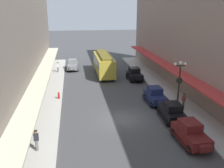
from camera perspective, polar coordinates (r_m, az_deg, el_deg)
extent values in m
plane|color=#424244|center=(25.10, 2.17, -7.93)|extent=(200.00, 200.00, 0.00)
cube|color=#B7B5AD|center=(24.84, -15.27, -8.65)|extent=(3.00, 60.00, 0.15)
cube|color=#B7B5AD|center=(27.42, 17.84, -6.37)|extent=(3.00, 60.00, 0.15)
cube|color=beige|center=(23.83, -17.24, -2.32)|extent=(1.80, 54.00, 0.16)
cube|color=#BF3333|center=(26.71, 19.55, -0.47)|extent=(1.80, 54.00, 0.16)
cube|color=slate|center=(44.68, -8.93, 4.12)|extent=(1.83, 3.96, 0.80)
cube|color=slate|center=(44.76, -8.96, 5.12)|extent=(1.50, 1.75, 0.70)
cube|color=#8C9EA8|center=(44.76, -8.96, 5.12)|extent=(1.42, 1.71, 0.42)
cube|color=slate|center=(42.59, -9.00, 3.55)|extent=(0.95, 0.39, 0.52)
cube|color=#393A3D|center=(44.72, -7.69, 3.76)|extent=(0.36, 3.52, 0.12)
cube|color=#393A3D|center=(44.79, -10.12, 3.67)|extent=(0.36, 3.52, 0.12)
cylinder|color=black|center=(43.42, -7.88, 3.24)|extent=(0.24, 0.69, 0.68)
cylinder|color=black|center=(43.48, -10.01, 3.16)|extent=(0.24, 0.69, 0.68)
cylinder|color=black|center=(46.07, -7.85, 4.05)|extent=(0.24, 0.69, 0.68)
cylinder|color=black|center=(46.13, -9.86, 3.97)|extent=(0.24, 0.69, 0.68)
cube|color=#19234C|center=(29.21, 9.78, -2.92)|extent=(1.75, 3.92, 0.80)
cube|color=#19234C|center=(29.18, 9.70, -1.37)|extent=(1.46, 1.72, 0.70)
cube|color=#8C9EA8|center=(29.18, 9.70, -1.37)|extent=(1.39, 1.68, 0.42)
cube|color=#19234C|center=(27.32, 11.25, -4.31)|extent=(0.94, 0.37, 0.52)
cube|color=black|center=(29.63, 11.49, -3.38)|extent=(0.28, 3.51, 0.12)
cube|color=black|center=(29.02, 7.98, -3.63)|extent=(0.28, 3.51, 0.12)
cylinder|color=black|center=(28.43, 12.18, -4.49)|extent=(0.23, 0.68, 0.68)
cylinder|color=black|center=(27.89, 9.09, -4.74)|extent=(0.23, 0.68, 0.68)
cylinder|color=black|center=(30.81, 10.34, -2.67)|extent=(0.23, 0.68, 0.68)
cylinder|color=black|center=(30.31, 7.46, -2.86)|extent=(0.23, 0.68, 0.68)
cube|color=black|center=(25.26, 13.38, -6.40)|extent=(1.89, 3.98, 0.80)
cube|color=black|center=(24.76, 13.69, -5.03)|extent=(1.52, 1.77, 0.70)
cube|color=#8C9EA8|center=(24.76, 13.69, -5.03)|extent=(1.45, 1.73, 0.42)
cube|color=black|center=(27.10, 11.92, -4.54)|extent=(0.95, 0.40, 0.52)
cube|color=black|center=(25.10, 11.27, -7.21)|extent=(0.41, 3.52, 0.12)
cube|color=black|center=(25.71, 15.35, -6.90)|extent=(0.41, 3.52, 0.12)
cylinder|color=black|center=(26.36, 10.69, -6.15)|extent=(0.25, 0.69, 0.68)
cylinder|color=black|center=(26.86, 14.00, -5.92)|extent=(0.25, 0.69, 0.68)
cylinder|color=black|center=(24.00, 12.55, -8.68)|extent=(0.25, 0.69, 0.68)
cylinder|color=black|center=(24.55, 16.17, -8.36)|extent=(0.25, 0.69, 0.68)
cube|color=#591919|center=(21.54, 17.43, -11.03)|extent=(1.86, 3.97, 0.80)
cube|color=#591919|center=(21.40, 17.29, -8.96)|extent=(1.51, 1.76, 0.70)
cube|color=#8C9EA8|center=(21.40, 17.29, -8.96)|extent=(1.44, 1.72, 0.42)
cube|color=#591919|center=(19.93, 20.41, -13.60)|extent=(0.95, 0.40, 0.52)
cube|color=black|center=(22.13, 19.56, -11.39)|extent=(0.39, 3.52, 0.12)
cube|color=black|center=(21.27, 15.06, -12.16)|extent=(0.39, 3.52, 0.12)
cylinder|color=black|center=(21.10, 21.10, -13.29)|extent=(0.25, 0.69, 0.68)
cylinder|color=black|center=(20.34, 17.13, -14.07)|extent=(0.25, 0.69, 0.68)
cylinder|color=black|center=(23.13, 17.52, -10.12)|extent=(0.25, 0.69, 0.68)
cylinder|color=black|center=(22.44, 13.83, -10.68)|extent=(0.25, 0.69, 0.68)
cube|color=black|center=(38.15, 5.16, 2.03)|extent=(1.78, 3.93, 0.80)
cube|color=black|center=(38.20, 5.09, 3.21)|extent=(1.47, 1.73, 0.70)
cube|color=#8C9EA8|center=(38.20, 5.09, 3.21)|extent=(1.40, 1.69, 0.42)
cube|color=black|center=(36.16, 6.04, 1.24)|extent=(0.94, 0.38, 0.52)
cube|color=black|center=(38.49, 6.51, 1.63)|extent=(0.31, 3.51, 0.12)
cube|color=black|center=(38.00, 3.76, 1.50)|extent=(0.31, 3.51, 0.12)
cylinder|color=black|center=(37.21, 6.89, 0.94)|extent=(0.23, 0.68, 0.68)
cylinder|color=black|center=(36.78, 4.48, 0.83)|extent=(0.23, 0.68, 0.68)
cylinder|color=black|center=(39.73, 5.76, 2.02)|extent=(0.23, 0.68, 0.68)
cylinder|color=black|center=(39.33, 3.49, 1.92)|extent=(0.23, 0.68, 0.68)
cube|color=gold|center=(40.80, -1.88, 4.54)|extent=(2.51, 9.60, 2.70)
cube|color=brown|center=(40.50, -1.90, 6.65)|extent=(1.51, 8.64, 0.36)
cube|color=#8C9EA8|center=(40.71, -1.89, 5.19)|extent=(2.53, 8.83, 0.95)
cube|color=black|center=(38.41, -1.32, 1.36)|extent=(2.00, 1.20, 0.40)
cube|color=black|center=(43.94, -2.33, 3.37)|extent=(2.00, 1.20, 0.40)
cube|color=black|center=(28.03, 14.60, -4.85)|extent=(0.44, 0.44, 0.50)
cylinder|color=black|center=(27.26, 14.96, -0.26)|extent=(0.16, 0.16, 4.20)
cube|color=black|center=(26.73, 15.30, 4.04)|extent=(1.10, 0.10, 0.10)
sphere|color=white|center=(26.47, 14.24, 4.40)|extent=(0.32, 0.32, 0.32)
sphere|color=white|center=(26.92, 16.41, 4.43)|extent=(0.32, 0.32, 0.32)
sphere|color=white|center=(26.67, 15.35, 4.63)|extent=(0.36, 0.36, 0.36)
cylinder|color=black|center=(27.12, 15.04, 0.75)|extent=(0.64, 0.18, 0.64)
cylinder|color=silver|center=(27.21, 14.96, 0.81)|extent=(0.56, 0.02, 0.56)
cylinder|color=#B21E19|center=(30.53, -12.00, -2.63)|extent=(0.24, 0.24, 0.70)
sphere|color=#B21E19|center=(30.41, -12.05, -1.98)|extent=(0.20, 0.20, 0.20)
cylinder|color=slate|center=(43.09, -12.15, 3.24)|extent=(0.24, 0.24, 0.85)
cube|color=white|center=(42.93, -12.21, 4.15)|extent=(0.36, 0.22, 0.56)
sphere|color=beige|center=(42.85, -12.24, 4.67)|extent=(0.22, 0.22, 0.22)
cylinder|color=black|center=(42.83, -12.25, 4.83)|extent=(0.28, 0.28, 0.04)
cylinder|color=#4C4238|center=(28.05, 15.91, -4.56)|extent=(0.24, 0.24, 0.85)
cube|color=maroon|center=(27.80, 16.02, -3.21)|extent=(0.36, 0.22, 0.56)
sphere|color=brown|center=(27.67, 16.09, -2.43)|extent=(0.22, 0.22, 0.22)
cylinder|color=black|center=(27.63, 16.11, -2.20)|extent=(0.28, 0.28, 0.04)
cylinder|color=slate|center=(20.37, -16.71, -13.22)|extent=(0.24, 0.24, 0.85)
cube|color=#26262D|center=(20.03, -16.89, -11.47)|extent=(0.36, 0.22, 0.56)
sphere|color=#9E7051|center=(19.85, -16.99, -10.45)|extent=(0.22, 0.22, 0.22)
cylinder|color=black|center=(19.79, -17.02, -10.14)|extent=(0.28, 0.28, 0.04)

